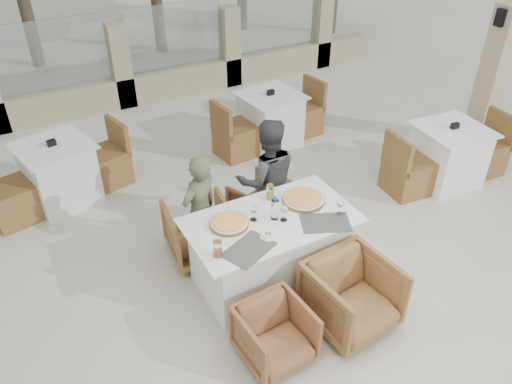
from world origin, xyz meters
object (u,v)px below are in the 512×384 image
olive_dish (268,235)px  pizza_left (229,223)px  wine_glass_centre (254,212)px  diner_right (267,180)px  beer_glass_left (218,249)px  armchair_far_left (199,230)px  armchair_near_right (352,296)px  armchair_near_left (275,335)px  wine_glass_corner (340,206)px  bg_table_a (59,173)px  diner_left (200,211)px  bg_table_c (448,155)px  beer_glass_right (270,192)px  armchair_far_right (261,202)px  dining_table (271,251)px  wine_glass_near (284,212)px  pizza_right (304,199)px  water_bottle (275,208)px  bg_table_b (270,119)px

olive_dish → pizza_left: bearing=126.5°
wine_glass_centre → diner_right: 0.80m
beer_glass_left → armchair_far_left: size_ratio=0.23×
pizza_left → armchair_near_right: bearing=-51.5°
olive_dish → armchair_near_left: (-0.28, -0.62, -0.53)m
wine_glass_corner → bg_table_a: (-2.14, 2.69, -0.48)m
armchair_far_left → armchair_near_left: armchair_far_left is taller
beer_glass_left → armchair_near_right: 1.28m
armchair_near_right → armchair_far_left: bearing=112.7°
armchair_near_left → diner_left: size_ratio=0.47×
pizza_left → armchair_near_left: size_ratio=0.62×
pizza_left → armchair_far_left: bearing=96.4°
wine_glass_centre → bg_table_c: bearing=8.1°
beer_glass_right → armchair_far_right: bearing=69.1°
pizza_left → armchair_near_right: size_ratio=0.50×
armchair_far_left → wine_glass_corner: bearing=143.5°
dining_table → diner_right: 0.83m
armchair_far_right → diner_right: size_ratio=0.42×
wine_glass_near → wine_glass_centre: bearing=150.7°
diner_right → bg_table_c: (2.58, -0.17, -0.32)m
pizza_right → bg_table_c: pizza_right is taller
diner_right → armchair_far_right: bearing=-84.3°
wine_glass_corner → beer_glass_right: size_ratio=1.19×
wine_glass_centre → diner_right: (0.50, 0.61, -0.16)m
bg_table_a → pizza_right: bearing=-63.5°
wine_glass_centre → olive_dish: 0.29m
armchair_far_right → bg_table_c: size_ratio=0.36×
armchair_far_left → beer_glass_right: bearing=151.5°
water_bottle → armchair_near_right: water_bottle is taller
beer_glass_right → bg_table_b: size_ratio=0.09×
wine_glass_corner → armchair_near_right: bearing=-112.7°
armchair_far_left → armchair_near_right: size_ratio=0.92×
wine_glass_corner → armchair_near_left: size_ratio=0.32×
water_bottle → bg_table_c: (2.89, 0.51, -0.51)m
wine_glass_near → bg_table_a: size_ratio=0.11×
wine_glass_corner → beer_glass_left: wine_glass_corner is taller
beer_glass_right → diner_right: size_ratio=0.11×
water_bottle → bg_table_a: bearing=122.5°
beer_glass_right → pizza_left: bearing=-160.4°
wine_glass_centre → beer_glass_left: (-0.50, -0.29, -0.02)m
wine_glass_near → armchair_near_left: size_ratio=0.32×
water_bottle → armchair_near_left: (-0.47, -0.82, -0.63)m
wine_glass_near → bg_table_b: (1.34, 2.56, -0.48)m
bg_table_b → diner_left: bearing=-141.9°
pizza_left → wine_glass_centre: bearing=-9.0°
beer_glass_right → bg_table_c: bearing=4.3°
pizza_right → armchair_far_right: pizza_right is taller
armchair_far_left → armchair_near_right: bearing=123.4°
pizza_left → diner_right: 0.93m
pizza_left → armchair_near_left: bearing=-93.0°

